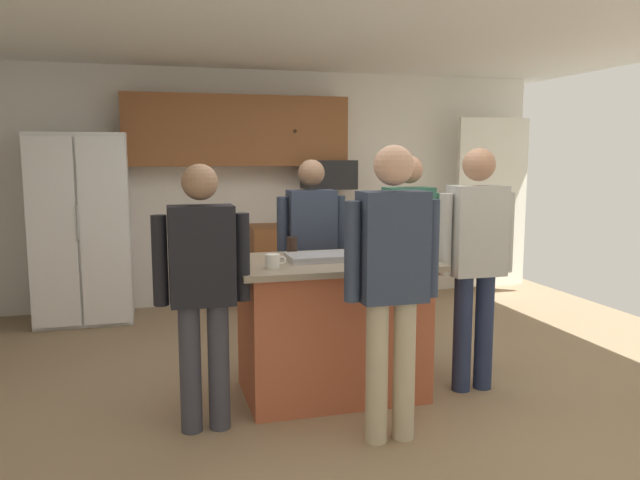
{
  "coord_description": "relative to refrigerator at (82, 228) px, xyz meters",
  "views": [
    {
      "loc": [
        -1.34,
        -4.18,
        1.67
      ],
      "look_at": [
        -0.15,
        0.15,
        1.05
      ],
      "focal_mm": 34.83,
      "sensor_mm": 36.0,
      "label": 1
    }
  ],
  "objects": [
    {
      "name": "glass_short_whisky",
      "position": [
        1.63,
        -2.3,
        0.08
      ],
      "size": [
        0.07,
        0.07,
        0.14
      ],
      "color": "black",
      "rests_on": "kitchen_island"
    },
    {
      "name": "person_guest_by_door",
      "position": [
        2.84,
        -2.74,
        0.05
      ],
      "size": [
        0.57,
        0.23,
        1.71
      ],
      "rotation": [
        0.0,
        0.0,
        2.94
      ],
      "color": "#232D4C",
      "rests_on": "ground"
    },
    {
      "name": "floor",
      "position": [
        2.0,
        -2.38,
        -0.94
      ],
      "size": [
        7.04,
        7.04,
        0.0
      ],
      "primitive_type": "plane",
      "color": "#937A5B",
      "rests_on": "ground"
    },
    {
      "name": "person_elder_center",
      "position": [
        0.94,
        -2.9,
        -0.01
      ],
      "size": [
        0.57,
        0.22,
        1.62
      ],
      "rotation": [
        0.0,
        0.0,
        0.39
      ],
      "color": "#383842",
      "rests_on": "ground"
    },
    {
      "name": "serving_tray",
      "position": [
        1.77,
        -2.53,
        0.03
      ],
      "size": [
        0.44,
        0.3,
        0.04
      ],
      "color": "#B7B7BC",
      "rests_on": "kitchen_island"
    },
    {
      "name": "person_guest_left",
      "position": [
        1.98,
        -3.33,
        0.06
      ],
      "size": [
        0.57,
        0.23,
        1.72
      ],
      "rotation": [
        0.0,
        0.0,
        1.73
      ],
      "color": "tan",
      "rests_on": "ground"
    },
    {
      "name": "french_door_window_panel",
      "position": [
        4.6,
        0.02,
        0.16
      ],
      "size": [
        0.9,
        0.06,
        2.0
      ],
      "primitive_type": "cube",
      "color": "white",
      "rests_on": "ground"
    },
    {
      "name": "glass_stout_tall",
      "position": [
        2.33,
        -2.23,
        0.08
      ],
      "size": [
        0.07,
        0.07,
        0.14
      ],
      "color": "black",
      "rests_on": "kitchen_island"
    },
    {
      "name": "person_guest_right",
      "position": [
        1.92,
        -1.73,
        -0.0
      ],
      "size": [
        0.57,
        0.22,
        1.63
      ],
      "rotation": [
        0.0,
        0.0,
        -1.65
      ],
      "color": "tan",
      "rests_on": "ground"
    },
    {
      "name": "glass_dark_ale",
      "position": [
        2.29,
        -2.55,
        0.09
      ],
      "size": [
        0.06,
        0.06,
        0.15
      ],
      "color": "black",
      "rests_on": "kitchen_island"
    },
    {
      "name": "cabinet_run_upper",
      "position": [
        1.6,
        0.22,
        0.98
      ],
      "size": [
        2.4,
        0.38,
        0.75
      ],
      "color": "brown"
    },
    {
      "name": "back_wall",
      "position": [
        2.0,
        0.42,
        0.36
      ],
      "size": [
        6.4,
        0.1,
        2.6
      ],
      "primitive_type": "cube",
      "color": "white",
      "rests_on": "ground"
    },
    {
      "name": "mug_ceramic_white",
      "position": [
        1.4,
        -2.75,
        0.06
      ],
      "size": [
        0.13,
        0.09,
        0.09
      ],
      "color": "white",
      "rests_on": "kitchen_island"
    },
    {
      "name": "kitchen_island",
      "position": [
        1.85,
        -2.53,
        -0.46
      ],
      "size": [
        1.35,
        0.9,
        0.95
      ],
      "color": "#AD5638",
      "rests_on": "ground"
    },
    {
      "name": "microwave_over_range",
      "position": [
        2.6,
        0.12,
        0.51
      ],
      "size": [
        0.56,
        0.4,
        0.32
      ],
      "primitive_type": "cube",
      "color": "black"
    },
    {
      "name": "person_host_foreground",
      "position": [
        2.64,
        -2.02,
        0.02
      ],
      "size": [
        0.57,
        0.22,
        1.66
      ],
      "rotation": [
        0.0,
        0.0,
        -2.56
      ],
      "color": "#232D4C",
      "rests_on": "ground"
    },
    {
      "name": "ceiling",
      "position": [
        2.0,
        -2.38,
        1.66
      ],
      "size": [
        7.04,
        7.04,
        0.0
      ],
      "primitive_type": "plane",
      "color": "white"
    },
    {
      "name": "refrigerator",
      "position": [
        0.0,
        0.0,
        0.0
      ],
      "size": [
        0.92,
        0.76,
        1.88
      ],
      "color": "white",
      "rests_on": "ground"
    },
    {
      "name": "tumbler_amber",
      "position": [
        2.37,
        -2.45,
        0.09
      ],
      "size": [
        0.07,
        0.07,
        0.16
      ],
      "color": "black",
      "rests_on": "kitchen_island"
    },
    {
      "name": "cabinet_run_lower",
      "position": [
        2.6,
        0.1,
        -0.49
      ],
      "size": [
        1.8,
        0.63,
        0.9
      ],
      "color": "brown",
      "rests_on": "ground"
    }
  ]
}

